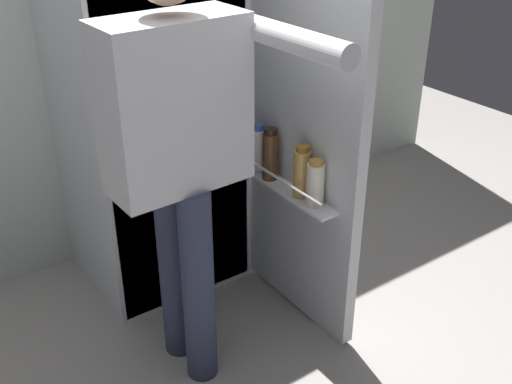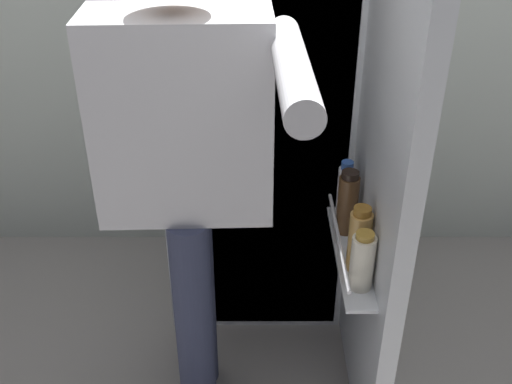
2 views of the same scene
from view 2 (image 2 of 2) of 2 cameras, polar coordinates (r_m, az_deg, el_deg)
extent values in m
plane|color=gray|center=(2.38, -0.13, -16.55)|extent=(6.50, 6.50, 0.00)
cube|color=silver|center=(2.34, -0.15, 8.04)|extent=(0.67, 0.62, 1.67)
cube|color=white|center=(2.06, -0.16, 4.66)|extent=(0.63, 0.01, 1.63)
cube|color=white|center=(2.05, -0.16, 8.35)|extent=(0.59, 0.09, 0.01)
cube|color=silver|center=(1.81, 11.43, -0.27)|extent=(0.05, 0.66, 1.61)
cube|color=white|center=(1.92, 8.64, -5.79)|extent=(0.09, 0.52, 0.01)
cylinder|color=silver|center=(1.88, 7.59, -4.33)|extent=(0.01, 0.50, 0.01)
cylinder|color=tan|center=(1.80, 9.49, -4.62)|extent=(0.07, 0.07, 0.19)
cylinder|color=#996623|center=(1.74, 9.79, -1.78)|extent=(0.05, 0.05, 0.02)
cylinder|color=brown|center=(1.96, 8.42, -1.20)|extent=(0.07, 0.07, 0.20)
cylinder|color=black|center=(1.90, 8.68, 1.61)|extent=(0.05, 0.05, 0.02)
cylinder|color=#EDE5CC|center=(1.74, 9.76, -6.54)|extent=(0.07, 0.07, 0.17)
cylinder|color=#B78933|center=(1.69, 10.04, -4.06)|extent=(0.05, 0.05, 0.02)
cylinder|color=white|center=(2.03, 8.19, -0.08)|extent=(0.05, 0.05, 0.18)
cylinder|color=#335BB2|center=(1.98, 8.42, 2.50)|extent=(0.04, 0.04, 0.03)
cylinder|color=gold|center=(2.04, 4.40, 9.75)|extent=(0.10, 0.10, 0.10)
cylinder|color=#2D334C|center=(2.10, -5.68, -9.38)|extent=(0.12, 0.12, 0.80)
cylinder|color=#2D334C|center=(1.97, -5.94, -12.66)|extent=(0.12, 0.12, 0.80)
cube|color=silver|center=(1.65, -7.08, 6.87)|extent=(0.49, 0.24, 0.57)
cylinder|color=silver|center=(1.88, -6.51, 9.28)|extent=(0.08, 0.08, 0.54)
cylinder|color=silver|center=(1.34, 3.23, 11.53)|extent=(0.10, 0.54, 0.08)
camera|label=1|loc=(1.08, -99.22, -5.20)|focal=43.12mm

